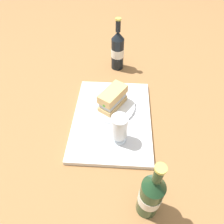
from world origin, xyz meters
name	(u,v)px	position (x,y,z in m)	size (l,w,h in m)	color
ground_plane	(112,120)	(0.00, 0.00, 0.00)	(3.00, 3.00, 0.00)	olive
tray	(112,118)	(0.00, 0.00, 0.01)	(0.44, 0.32, 0.02)	silver
placemat	(112,117)	(0.00, 0.00, 0.02)	(0.38, 0.27, 0.00)	silver
plate	(114,106)	(-0.05, 0.00, 0.03)	(0.19, 0.19, 0.01)	white
sandwich	(113,99)	(-0.05, 0.00, 0.08)	(0.14, 0.12, 0.08)	tan
beer_glass	(119,128)	(0.11, 0.03, 0.09)	(0.06, 0.06, 0.12)	silver
beer_bottle	(151,195)	(0.35, 0.13, 0.10)	(0.07, 0.07, 0.27)	#19381E
second_bottle	(118,50)	(-0.38, 0.01, 0.10)	(0.07, 0.07, 0.27)	black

